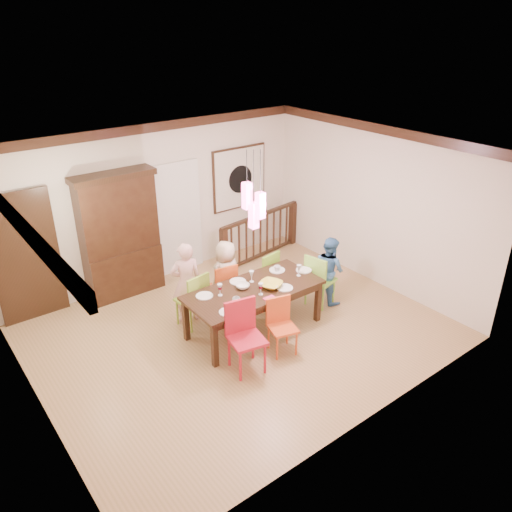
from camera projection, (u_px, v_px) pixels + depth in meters
floor at (240, 332)px, 7.92m from camera, size 6.00×6.00×0.00m
ceiling at (237, 151)px, 6.66m from camera, size 6.00×6.00×0.00m
wall_back at (158, 203)px, 9.07m from camera, size 6.00×0.00×6.00m
wall_left at (24, 317)px, 5.64m from camera, size 0.00×5.00×5.00m
wall_right at (374, 206)px, 8.94m from camera, size 0.00×5.00×5.00m
crown_molding at (237, 157)px, 6.70m from camera, size 6.00×5.00×0.16m
panel_door at (26, 259)px, 7.89m from camera, size 1.04×0.07×2.24m
white_doorway at (178, 220)px, 9.42m from camera, size 0.97×0.05×2.22m
painting at (240, 178)px, 9.97m from camera, size 1.25×0.06×1.25m
pendant_cluster at (254, 205)px, 7.07m from camera, size 0.27×0.21×1.14m
dining_table at (254, 293)px, 7.69m from camera, size 2.15×1.00×0.75m
chair_far_left at (191, 295)px, 7.89m from camera, size 0.48×0.48×0.94m
chair_far_mid at (222, 283)px, 8.29m from camera, size 0.46×0.46×0.90m
chair_far_right at (263, 271)px, 8.68m from camera, size 0.46×0.46×0.90m
chair_near_left at (247, 334)px, 6.83m from camera, size 0.55×0.55×1.03m
chair_near_mid at (283, 324)px, 7.25m from camera, size 0.47×0.47×0.85m
chair_end_right at (321, 276)px, 8.47m from camera, size 0.52×0.52×0.95m
china_hutch at (120, 235)px, 8.59m from camera, size 1.41×0.46×2.23m
balustrade at (260, 235)px, 10.16m from camera, size 2.14×0.37×0.96m
person_far_left at (186, 283)px, 7.96m from camera, size 0.57×0.46×1.37m
person_far_mid at (226, 276)px, 8.32m from camera, size 0.64×0.45×1.23m
person_end_right at (329, 270)px, 8.56m from camera, size 0.48×0.60×1.19m
serving_bowl at (271, 285)px, 7.68m from camera, size 0.45×0.45×0.08m
small_bowl at (243, 286)px, 7.65m from camera, size 0.26×0.26×0.07m
cup_left at (236, 300)px, 7.24m from camera, size 0.14×0.14×0.09m
cup_right at (277, 269)px, 8.15m from camera, size 0.14×0.14×0.10m
plate_far_left at (204, 296)px, 7.44m from camera, size 0.26×0.26×0.01m
plate_far_mid at (238, 281)px, 7.84m from camera, size 0.26×0.26×0.01m
plate_far_right at (277, 270)px, 8.19m from camera, size 0.26×0.26×0.01m
plate_near_left at (228, 312)px, 7.04m from camera, size 0.26×0.26×0.01m
plate_near_mid at (285, 288)px, 7.66m from camera, size 0.26×0.26×0.01m
plate_end_right at (304, 270)px, 8.19m from camera, size 0.26×0.26×0.01m
wine_glass_a at (220, 290)px, 7.43m from camera, size 0.08×0.08×0.19m
wine_glass_b at (252, 276)px, 7.81m from camera, size 0.08×0.08×0.19m
wine_glass_c at (261, 289)px, 7.45m from camera, size 0.08×0.08×0.19m
wine_glass_d at (299, 270)px, 8.00m from camera, size 0.08×0.08×0.19m
napkin at (270, 299)px, 7.37m from camera, size 0.18×0.14×0.01m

